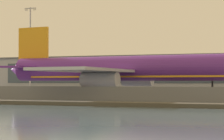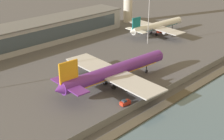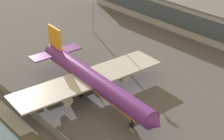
# 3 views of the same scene
# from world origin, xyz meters

# --- Properties ---
(ground_plane) EXTENTS (500.00, 500.00, 0.00)m
(ground_plane) POSITION_xyz_m (0.00, 0.00, 0.00)
(ground_plane) COLOR #4C4C51
(shoreline_seawall) EXTENTS (320.00, 3.00, 0.50)m
(shoreline_seawall) POSITION_xyz_m (0.00, -20.50, 0.25)
(shoreline_seawall) COLOR #474238
(shoreline_seawall) RESTS_ON ground
(perimeter_fence) EXTENTS (280.00, 0.10, 2.36)m
(perimeter_fence) POSITION_xyz_m (0.00, -16.00, 1.18)
(perimeter_fence) COLOR slate
(perimeter_fence) RESTS_ON ground
(cargo_jet_purple) EXTENTS (47.85, 41.39, 13.36)m
(cargo_jet_purple) POSITION_xyz_m (-3.92, 0.05, 5.10)
(cargo_jet_purple) COLOR #602889
(cargo_jet_purple) RESTS_ON ground
(baggage_tug) EXTENTS (3.39, 2.01, 1.80)m
(baggage_tug) POSITION_xyz_m (-11.52, -11.91, 0.81)
(baggage_tug) COLOR red
(baggage_tug) RESTS_ON ground
(terminal_building) EXTENTS (111.64, 15.48, 10.66)m
(terminal_building) POSITION_xyz_m (-6.10, 55.90, 5.34)
(terminal_building) COLOR #9EA3AD
(terminal_building) RESTS_ON ground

